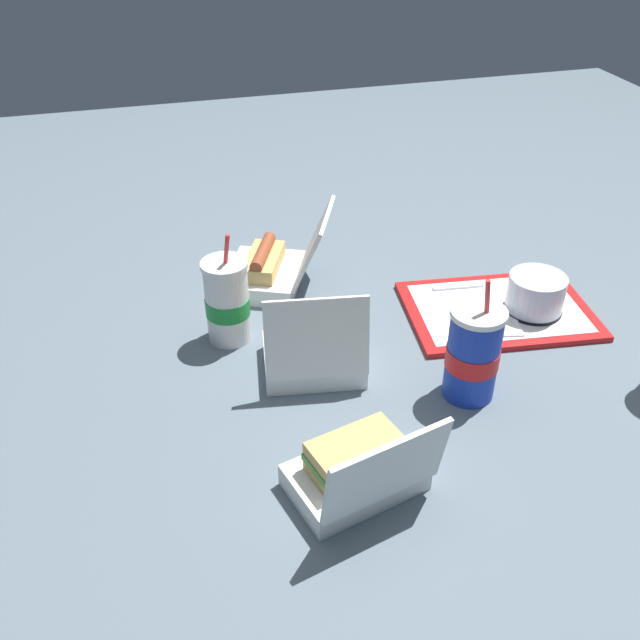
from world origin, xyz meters
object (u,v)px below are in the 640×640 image
clamshell_sandwich_right (314,350)px  soda_cup_left (473,354)px  clamshell_hotdog_left (270,268)px  soda_cup_corner (227,302)px  clamshell_sandwich_center (358,470)px  food_tray (498,310)px  plastic_fork (458,287)px  ketchup_cup (467,305)px  cake_container (535,295)px

clamshell_sandwich_right → soda_cup_left: soda_cup_left is taller
clamshell_hotdog_left → soda_cup_corner: 0.21m
clamshell_sandwich_center → soda_cup_left: bearing=32.6°
food_tray → soda_cup_corner: 0.55m
clamshell_sandwich_right → clamshell_sandwich_center: (-0.01, -0.30, -0.00)m
plastic_fork → clamshell_sandwich_center: 0.60m
ketchup_cup → clamshell_sandwich_right: (-0.34, -0.09, 0.02)m
plastic_fork → ketchup_cup: bearing=-97.5°
clamshell_hotdog_left → soda_cup_left: (0.26, -0.45, 0.05)m
plastic_fork → clamshell_sandwich_right: size_ratio=0.55×
soda_cup_left → food_tray: bearing=51.7°
cake_container → ketchup_cup: (-0.13, 0.03, -0.02)m
plastic_fork → clamshell_sandwich_center: size_ratio=0.49×
ketchup_cup → clamshell_sandwich_right: 0.35m
ketchup_cup → plastic_fork: size_ratio=0.36×
clamshell_sandwich_right → plastic_fork: bearing=25.5°
clamshell_hotdog_left → soda_cup_corner: bearing=-124.5°
cake_container → soda_cup_left: (-0.23, -0.19, 0.04)m
plastic_fork → soda_cup_left: bearing=-105.3°
cake_container → plastic_fork: cake_container is taller
soda_cup_left → clamshell_hotdog_left: bearing=119.8°
clamshell_sandwich_center → plastic_fork: bearing=51.4°
soda_cup_left → ketchup_cup: bearing=65.7°
clamshell_hotdog_left → food_tray: bearing=-28.7°
ketchup_cup → clamshell_hotdog_left: size_ratio=0.15×
cake_container → plastic_fork: bearing=132.5°
clamshell_hotdog_left → clamshell_sandwich_center: 0.61m
clamshell_hotdog_left → soda_cup_left: size_ratio=1.16×
ketchup_cup → plastic_fork: 0.09m
soda_cup_corner → plastic_fork: bearing=3.7°
cake_container → ketchup_cup: 0.14m
food_tray → ketchup_cup: 0.07m
ketchup_cup → soda_cup_left: bearing=-114.3°
clamshell_sandwich_right → soda_cup_corner: size_ratio=0.87×
food_tray → clamshell_sandwich_center: size_ratio=1.77×
clamshell_sandwich_right → soda_cup_left: (0.24, -0.13, 0.04)m
clamshell_sandwich_center → food_tray: bearing=41.7°
clamshell_hotdog_left → clamshell_sandwich_right: 0.31m
clamshell_sandwich_right → food_tray: bearing=11.0°
ketchup_cup → clamshell_sandwich_center: clamshell_sandwich_center is taller
clamshell_sandwich_center → soda_cup_left: size_ratio=0.96×
plastic_fork → clamshell_hotdog_left: 0.40m
clamshell_sandwich_right → soda_cup_left: bearing=-28.9°
cake_container → clamshell_sandwich_right: 0.48m
clamshell_hotdog_left → clamshell_sandwich_right: bearing=-87.7°
soda_cup_corner → clamshell_sandwich_center: bearing=-74.9°
clamshell_hotdog_left → soda_cup_left: soda_cup_left is taller
plastic_fork → soda_cup_corner: size_ratio=0.48×
plastic_fork → soda_cup_corner: bearing=-170.1°
food_tray → soda_cup_left: soda_cup_left is taller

